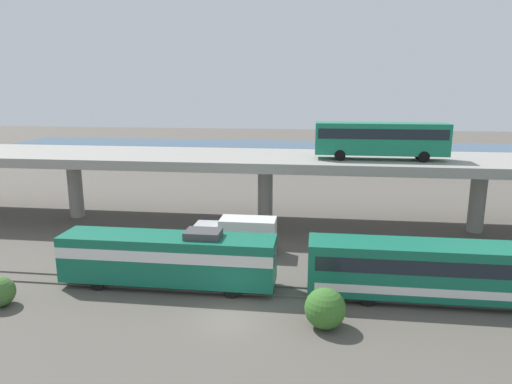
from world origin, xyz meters
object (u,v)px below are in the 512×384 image
parked_car_1 (365,155)px  parked_car_4 (412,157)px  parked_car_2 (418,159)px  train_coach_lead (482,272)px  parked_car_3 (178,152)px  parked_car_0 (294,154)px  train_locomotive (158,256)px  transit_bus_on_overpass (380,137)px  service_truck_west (238,234)px

parked_car_1 → parked_car_4: (7.79, -1.61, -0.00)m
parked_car_2 → parked_car_4: (-0.47, 2.46, 0.00)m
parked_car_1 → parked_car_2: 9.21m
train_coach_lead → parked_car_3: 62.21m
parked_car_1 → parked_car_4: same height
parked_car_0 → parked_car_3: size_ratio=0.89×
train_locomotive → parked_car_3: size_ratio=3.46×
parked_car_2 → parked_car_0: bearing=-9.9°
train_coach_lead → transit_bus_on_overpass: size_ratio=1.84×
train_locomotive → service_truck_west: size_ratio=2.34×
parked_car_3 → parked_car_4: 40.98m
train_locomotive → transit_bus_on_overpass: (16.62, 14.72, 6.92)m
transit_bus_on_overpass → parked_car_1: size_ratio=2.62×
train_coach_lead → parked_car_2: size_ratio=5.16×
transit_bus_on_overpass → parked_car_2: transit_bus_on_overpass is taller
train_coach_lead → parked_car_0: 54.23m
train_locomotive → parked_car_1: 56.10m
parked_car_1 → service_truck_west: bearing=72.0°
train_coach_lead → parked_car_0: train_coach_lead is taller
parked_car_1 → parked_car_3: (-33.20, -1.57, -0.00)m
transit_bus_on_overpass → parked_car_2: size_ratio=2.81×
train_locomotive → parked_car_0: train_locomotive is taller
transit_bus_on_overpass → parked_car_0: (-9.76, 37.51, -6.94)m
transit_bus_on_overpass → parked_car_3: 48.07m
parked_car_2 → parked_car_3: bearing=-3.5°
parked_car_2 → parked_car_3: same height
parked_car_0 → service_truck_west: bearing=86.9°
train_locomotive → train_coach_lead: bearing=-180.0°
train_coach_lead → parked_car_2: (6.04, 48.63, -0.01)m
parked_car_0 → parked_car_3: 20.87m
train_coach_lead → parked_car_4: bearing=-96.2°
transit_bus_on_overpass → parked_car_4: size_ratio=2.77×
parked_car_4 → parked_car_3: bearing=-0.1°
parked_car_2 → parked_car_1: bearing=-26.3°
parked_car_0 → parked_car_2: 20.92m
train_coach_lead → parked_car_1: train_coach_lead is taller
parked_car_0 → parked_car_4: (20.14, -1.14, 0.00)m
train_locomotive → parked_car_4: 57.79m
parked_car_0 → parked_car_1: bearing=-177.8°
parked_car_0 → parked_car_4: same height
parked_car_0 → parked_car_4: 20.17m
train_coach_lead → train_locomotive: bearing=0.0°
train_locomotive → parked_car_1: bearing=-110.0°
service_truck_west → parked_car_0: (2.43, 45.10, 0.53)m
parked_car_3 → train_coach_lead: bearing=124.7°
service_truck_west → parked_car_1: bearing=-108.0°
train_coach_lead → parked_car_3: bearing=-55.3°
parked_car_0 → parked_car_2: (20.61, -3.60, -0.00)m
train_locomotive → service_truck_west: (4.42, 7.14, -0.56)m
transit_bus_on_overpass → train_coach_lead: bearing=108.1°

